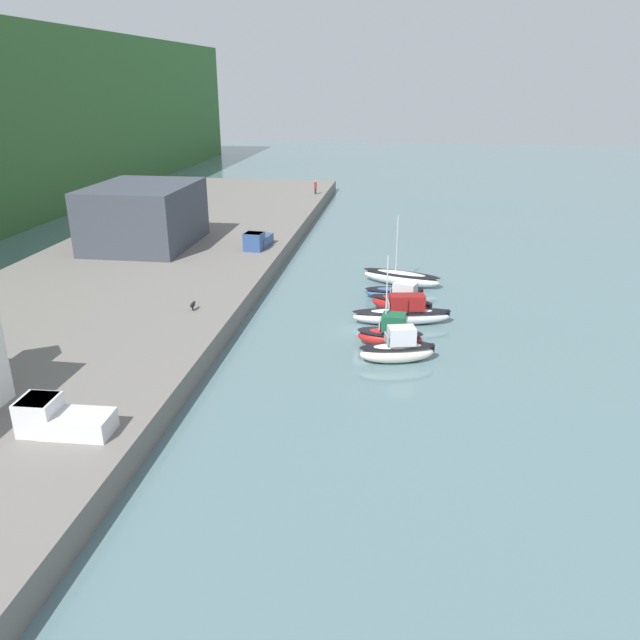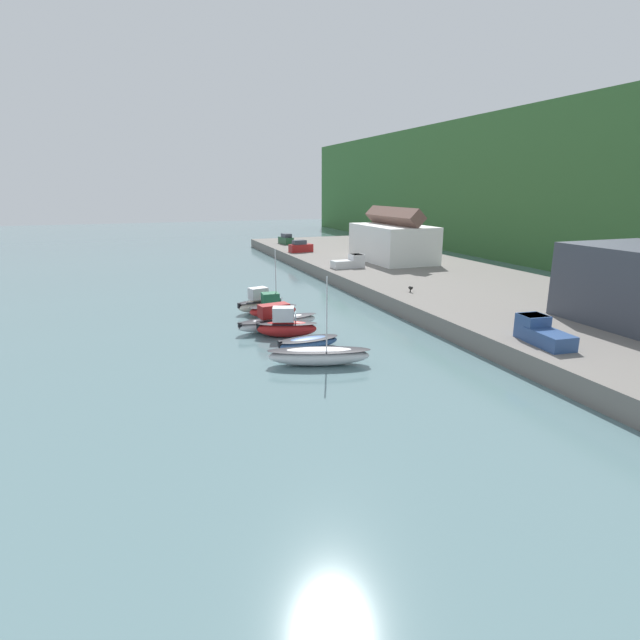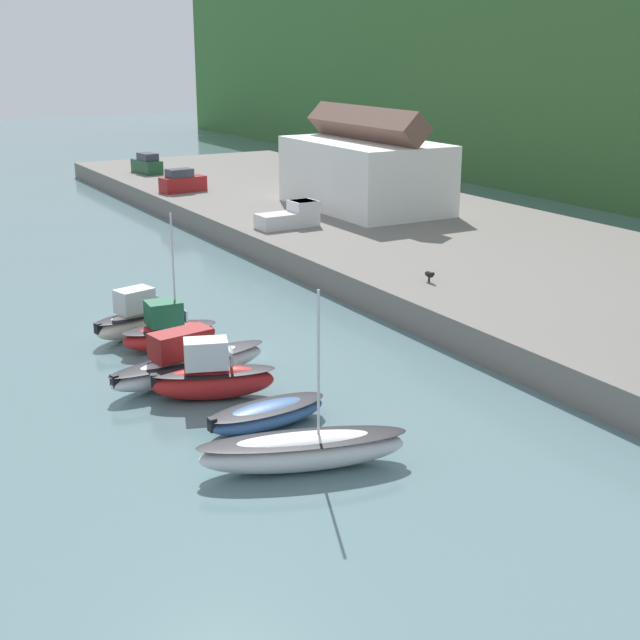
# 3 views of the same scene
# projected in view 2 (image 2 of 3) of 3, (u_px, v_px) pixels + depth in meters

# --- Properties ---
(ground_plane) EXTENTS (320.00, 320.00, 0.00)m
(ground_plane) POSITION_uv_depth(u_px,v_px,m) (297.00, 323.00, 49.67)
(ground_plane) COLOR slate
(quay_promenade) EXTENTS (134.06, 25.49, 1.72)m
(quay_promenade) POSITION_uv_depth(u_px,v_px,m) (490.00, 297.00, 57.34)
(quay_promenade) COLOR slate
(quay_promenade) RESTS_ON ground_plane
(harbor_clubhouse) EXTENTS (14.83, 8.71, 8.45)m
(harbor_clubhouse) POSITION_uv_depth(u_px,v_px,m) (393.00, 241.00, 78.72)
(harbor_clubhouse) COLOR white
(harbor_clubhouse) RESTS_ON quay_promenade
(moored_boat_0) EXTENTS (3.04, 5.72, 2.66)m
(moored_boat_0) POSITION_uv_depth(u_px,v_px,m) (260.00, 303.00, 53.87)
(moored_boat_0) COLOR white
(moored_boat_0) RESTS_ON ground_plane
(moored_boat_1) EXTENTS (2.35, 5.09, 7.03)m
(moored_boat_1) POSITION_uv_depth(u_px,v_px,m) (273.00, 308.00, 51.57)
(moored_boat_1) COLOR red
(moored_boat_1) RESTS_ON ground_plane
(moored_boat_2) EXTENTS (3.14, 8.36, 2.51)m
(moored_boat_2) POSITION_uv_depth(u_px,v_px,m) (277.00, 320.00, 47.00)
(moored_boat_2) COLOR silver
(moored_boat_2) RESTS_ON ground_plane
(moored_boat_3) EXTENTS (3.39, 5.72, 2.75)m
(moored_boat_3) POSITION_uv_depth(u_px,v_px,m) (286.00, 326.00, 44.69)
(moored_boat_3) COLOR red
(moored_boat_3) RESTS_ON ground_plane
(moored_boat_4) EXTENTS (2.26, 5.49, 0.99)m
(moored_boat_4) POSITION_uv_depth(u_px,v_px,m) (308.00, 342.00, 41.55)
(moored_boat_4) COLOR #33568E
(moored_boat_4) RESTS_ON ground_plane
(moored_boat_5) EXTENTS (4.23, 8.04, 6.81)m
(moored_boat_5) POSITION_uv_depth(u_px,v_px,m) (319.00, 356.00, 37.64)
(moored_boat_5) COLOR silver
(moored_boat_5) RESTS_ON ground_plane
(parked_car_0) EXTENTS (4.38, 2.28, 2.16)m
(parked_car_0) POSITION_uv_depth(u_px,v_px,m) (286.00, 240.00, 103.28)
(parked_car_0) COLOR #1E4C2D
(parked_car_0) RESTS_ON quay_promenade
(parked_car_1) EXTENTS (2.28, 4.38, 2.16)m
(parked_car_1) POSITION_uv_depth(u_px,v_px,m) (301.00, 247.00, 90.35)
(parked_car_1) COLOR maroon
(parked_car_1) RESTS_ON quay_promenade
(pickup_truck_0) EXTENTS (2.12, 4.79, 1.90)m
(pickup_truck_0) POSITION_uv_depth(u_px,v_px,m) (350.00, 262.00, 72.71)
(pickup_truck_0) COLOR silver
(pickup_truck_0) RESTS_ON quay_promenade
(pickup_truck_1) EXTENTS (4.89, 2.40, 1.90)m
(pickup_truck_1) POSITION_uv_depth(u_px,v_px,m) (541.00, 332.00, 37.43)
(pickup_truck_1) COLOR #2D4C84
(pickup_truck_1) RESTS_ON quay_promenade
(dog_on_quay) EXTENTS (0.87, 0.33, 0.68)m
(dog_on_quay) POSITION_uv_depth(u_px,v_px,m) (411.00, 288.00, 55.67)
(dog_on_quay) COLOR black
(dog_on_quay) RESTS_ON quay_promenade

